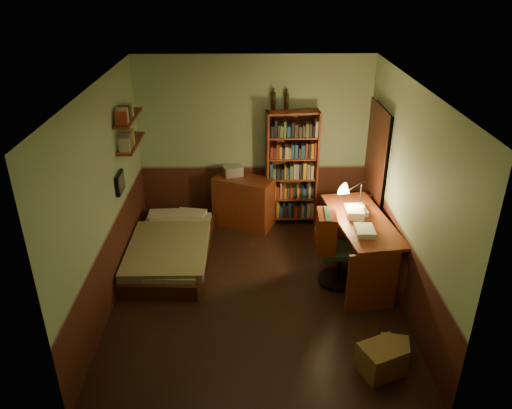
{
  "coord_description": "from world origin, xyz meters",
  "views": [
    {
      "loc": [
        -0.1,
        -5.21,
        3.8
      ],
      "look_at": [
        0.0,
        0.25,
        1.1
      ],
      "focal_mm": 35.0,
      "sensor_mm": 36.0,
      "label": 1
    }
  ],
  "objects_px": {
    "bed": "(169,242)",
    "desk": "(359,247)",
    "bookshelf": "(291,169)",
    "cardboard_box_a": "(382,359)",
    "dresser": "(244,202)",
    "mini_stereo": "(232,171)",
    "cardboard_box_b": "(394,349)",
    "desk_lamp": "(362,185)",
    "office_chair": "(341,249)"
  },
  "relations": [
    {
      "from": "dresser",
      "to": "cardboard_box_b",
      "type": "height_order",
      "value": "dresser"
    },
    {
      "from": "desk_lamp",
      "to": "cardboard_box_a",
      "type": "xyz_separation_m",
      "value": [
        -0.13,
        -2.05,
        -1.01
      ]
    },
    {
      "from": "cardboard_box_a",
      "to": "cardboard_box_b",
      "type": "relative_size",
      "value": 1.45
    },
    {
      "from": "cardboard_box_a",
      "to": "desk_lamp",
      "type": "bearing_deg",
      "value": 86.36
    },
    {
      "from": "desk_lamp",
      "to": "cardboard_box_b",
      "type": "height_order",
      "value": "desk_lamp"
    },
    {
      "from": "mini_stereo",
      "to": "cardboard_box_b",
      "type": "xyz_separation_m",
      "value": [
        1.77,
        -3.09,
        -0.77
      ]
    },
    {
      "from": "bed",
      "to": "cardboard_box_a",
      "type": "distance_m",
      "value": 3.26
    },
    {
      "from": "mini_stereo",
      "to": "office_chair",
      "type": "xyz_separation_m",
      "value": [
        1.4,
        -1.71,
        -0.38
      ]
    },
    {
      "from": "desk",
      "to": "office_chair",
      "type": "xyz_separation_m",
      "value": [
        -0.28,
        -0.17,
        0.08
      ]
    },
    {
      "from": "bookshelf",
      "to": "office_chair",
      "type": "relative_size",
      "value": 1.84
    },
    {
      "from": "bookshelf",
      "to": "dresser",
      "type": "bearing_deg",
      "value": -179.9
    },
    {
      "from": "mini_stereo",
      "to": "bookshelf",
      "type": "relative_size",
      "value": 0.16
    },
    {
      "from": "desk",
      "to": "cardboard_box_b",
      "type": "bearing_deg",
      "value": -94.67
    },
    {
      "from": "desk_lamp",
      "to": "mini_stereo",
      "type": "bearing_deg",
      "value": 130.23
    },
    {
      "from": "desk_lamp",
      "to": "dresser",
      "type": "bearing_deg",
      "value": 130.25
    },
    {
      "from": "bed",
      "to": "desk_lamp",
      "type": "relative_size",
      "value": 2.83
    },
    {
      "from": "mini_stereo",
      "to": "bookshelf",
      "type": "height_order",
      "value": "bookshelf"
    },
    {
      "from": "bookshelf",
      "to": "cardboard_box_a",
      "type": "height_order",
      "value": "bookshelf"
    },
    {
      "from": "bed",
      "to": "office_chair",
      "type": "distance_m",
      "value": 2.34
    },
    {
      "from": "desk_lamp",
      "to": "cardboard_box_b",
      "type": "bearing_deg",
      "value": -101.82
    },
    {
      "from": "bookshelf",
      "to": "desk",
      "type": "distance_m",
      "value": 1.76
    },
    {
      "from": "bookshelf",
      "to": "office_chair",
      "type": "xyz_separation_m",
      "value": [
        0.5,
        -1.67,
        -0.41
      ]
    },
    {
      "from": "dresser",
      "to": "desk_lamp",
      "type": "height_order",
      "value": "desk_lamp"
    },
    {
      "from": "bed",
      "to": "desk",
      "type": "distance_m",
      "value": 2.58
    },
    {
      "from": "mini_stereo",
      "to": "cardboard_box_a",
      "type": "relative_size",
      "value": 0.67
    },
    {
      "from": "mini_stereo",
      "to": "cardboard_box_a",
      "type": "bearing_deg",
      "value": -83.89
    },
    {
      "from": "desk",
      "to": "cardboard_box_b",
      "type": "distance_m",
      "value": 1.58
    },
    {
      "from": "dresser",
      "to": "cardboard_box_b",
      "type": "distance_m",
      "value": 3.38
    },
    {
      "from": "bed",
      "to": "desk_lamp",
      "type": "xyz_separation_m",
      "value": [
        2.56,
        -0.12,
        0.89
      ]
    },
    {
      "from": "office_chair",
      "to": "cardboard_box_b",
      "type": "xyz_separation_m",
      "value": [
        0.36,
        -1.38,
        -0.39
      ]
    },
    {
      "from": "bookshelf",
      "to": "mini_stereo",
      "type": "bearing_deg",
      "value": 170.93
    },
    {
      "from": "bookshelf",
      "to": "cardboard_box_b",
      "type": "relative_size",
      "value": 6.25
    },
    {
      "from": "dresser",
      "to": "bookshelf",
      "type": "relative_size",
      "value": 0.49
    },
    {
      "from": "cardboard_box_b",
      "to": "cardboard_box_a",
      "type": "bearing_deg",
      "value": -132.09
    },
    {
      "from": "dresser",
      "to": "cardboard_box_a",
      "type": "height_order",
      "value": "dresser"
    },
    {
      "from": "mini_stereo",
      "to": "desk",
      "type": "xyz_separation_m",
      "value": [
        1.68,
        -1.54,
        -0.46
      ]
    },
    {
      "from": "office_chair",
      "to": "cardboard_box_a",
      "type": "height_order",
      "value": "office_chair"
    },
    {
      "from": "bookshelf",
      "to": "office_chair",
      "type": "height_order",
      "value": "bookshelf"
    },
    {
      "from": "dresser",
      "to": "mini_stereo",
      "type": "distance_m",
      "value": 0.52
    },
    {
      "from": "desk",
      "to": "desk_lamp",
      "type": "distance_m",
      "value": 0.81
    },
    {
      "from": "desk_lamp",
      "to": "cardboard_box_b",
      "type": "distance_m",
      "value": 2.13
    },
    {
      "from": "dresser",
      "to": "cardboard_box_a",
      "type": "xyz_separation_m",
      "value": [
        1.41,
        -3.17,
        -0.24
      ]
    },
    {
      "from": "bed",
      "to": "mini_stereo",
      "type": "relative_size",
      "value": 6.64
    },
    {
      "from": "dresser",
      "to": "bookshelf",
      "type": "height_order",
      "value": "bookshelf"
    },
    {
      "from": "bed",
      "to": "mini_stereo",
      "type": "height_order",
      "value": "mini_stereo"
    },
    {
      "from": "dresser",
      "to": "bookshelf",
      "type": "distance_m",
      "value": 0.89
    },
    {
      "from": "dresser",
      "to": "desk",
      "type": "distance_m",
      "value": 2.07
    },
    {
      "from": "bookshelf",
      "to": "office_chair",
      "type": "bearing_deg",
      "value": -79.74
    },
    {
      "from": "bed",
      "to": "dresser",
      "type": "bearing_deg",
      "value": 47.18
    },
    {
      "from": "dresser",
      "to": "bed",
      "type": "bearing_deg",
      "value": -110.94
    }
  ]
}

